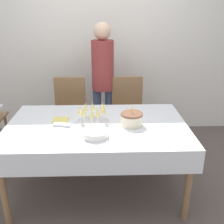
% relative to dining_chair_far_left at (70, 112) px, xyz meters
% --- Properties ---
extents(ground_plane, '(12.00, 12.00, 0.00)m').
position_rel_dining_chair_far_left_xyz_m(ground_plane, '(0.37, -0.86, -0.52)').
color(ground_plane, '#564C47').
extents(wall_back, '(8.00, 0.05, 2.70)m').
position_rel_dining_chair_far_left_xyz_m(wall_back, '(0.37, 0.67, 0.83)').
color(wall_back, silver).
rests_on(wall_back, ground_plane).
extents(dining_table, '(1.71, 1.07, 0.73)m').
position_rel_dining_chair_far_left_xyz_m(dining_table, '(0.37, -0.86, 0.11)').
color(dining_table, white).
rests_on(dining_table, ground_plane).
extents(dining_chair_far_left, '(0.44, 0.44, 0.95)m').
position_rel_dining_chair_far_left_xyz_m(dining_chair_far_left, '(0.00, 0.00, 0.00)').
color(dining_chair_far_left, olive).
rests_on(dining_chair_far_left, ground_plane).
extents(dining_chair_far_right, '(0.44, 0.44, 0.95)m').
position_rel_dining_chair_far_left_xyz_m(dining_chair_far_right, '(0.75, 0.00, 0.00)').
color(dining_chair_far_right, olive).
rests_on(dining_chair_far_right, ground_plane).
extents(birthday_cake, '(0.21, 0.21, 0.19)m').
position_rel_dining_chair_far_left_xyz_m(birthday_cake, '(0.70, -0.88, 0.27)').
color(birthday_cake, beige).
rests_on(birthday_cake, dining_table).
extents(champagne_tray, '(0.32, 0.32, 0.18)m').
position_rel_dining_chair_far_left_xyz_m(champagne_tray, '(0.33, -0.82, 0.30)').
color(champagne_tray, silver).
rests_on(champagne_tray, dining_table).
extents(plate_stack_main, '(0.22, 0.22, 0.06)m').
position_rel_dining_chair_far_left_xyz_m(plate_stack_main, '(0.37, -1.11, 0.24)').
color(plate_stack_main, silver).
rests_on(plate_stack_main, dining_table).
extents(cake_knife, '(0.30, 0.08, 0.00)m').
position_rel_dining_chair_far_left_xyz_m(cake_knife, '(0.68, -1.07, 0.21)').
color(cake_knife, silver).
rests_on(cake_knife, dining_table).
extents(fork_pile, '(0.18, 0.10, 0.02)m').
position_rel_dining_chair_far_left_xyz_m(fork_pile, '(0.05, -0.88, 0.22)').
color(fork_pile, silver).
rests_on(fork_pile, dining_table).
extents(napkin_pile, '(0.15, 0.15, 0.01)m').
position_rel_dining_chair_far_left_xyz_m(napkin_pile, '(0.02, -0.76, 0.22)').
color(napkin_pile, '#E0D166').
rests_on(napkin_pile, dining_table).
extents(person_standing, '(0.28, 0.28, 1.61)m').
position_rel_dining_chair_far_left_xyz_m(person_standing, '(0.43, 0.15, 0.45)').
color(person_standing, '#3F4C72').
rests_on(person_standing, ground_plane).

